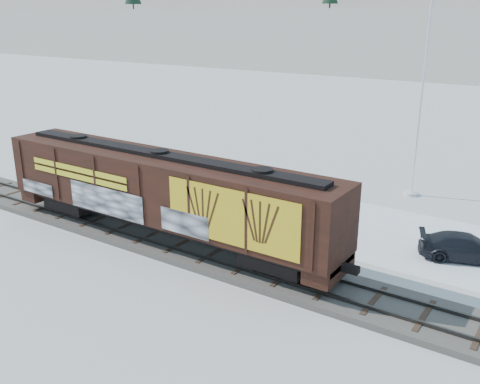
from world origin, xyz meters
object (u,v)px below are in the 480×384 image
Objects in this scene: hopper_railcar at (161,190)px; car_silver at (218,189)px; car_dark at (466,247)px; flagpole at (421,118)px; car_white at (229,192)px.

hopper_railcar is 4.08× the size of car_silver.
car_silver reaches higher than car_dark.
flagpole is 13.29m from car_silver.
car_silver is at bearing 93.62° from car_white.
car_silver reaches higher than car_white.
car_dark is at bearing -89.14° from car_silver.
car_silver is (-9.65, -8.11, -4.21)m from flagpole.
hopper_railcar is at bearing -119.33° from flagpole.
flagpole is at bearing -68.96° from car_white.
hopper_railcar is at bearing 96.51° from car_dark.
hopper_railcar is 4.53× the size of car_dark.
flagpole is at bearing -48.88° from car_silver.
car_dark is (13.21, 6.58, -2.23)m from hopper_railcar.
flagpole is at bearing 60.67° from hopper_railcar.
flagpole is 3.09× the size of car_dark.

